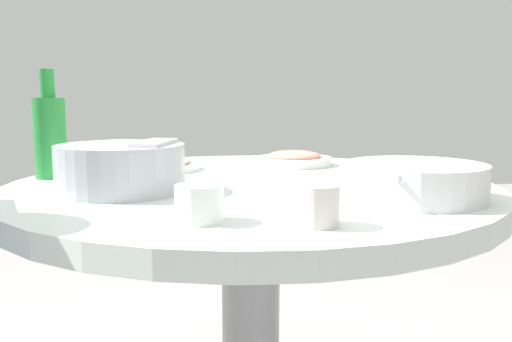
% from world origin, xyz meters
% --- Properties ---
extents(round_dining_table, '(1.11, 1.11, 0.76)m').
position_xyz_m(round_dining_table, '(0.00, 0.00, 0.64)').
color(round_dining_table, '#99999E').
rests_on(round_dining_table, ground).
extents(rice_bowl, '(0.26, 0.26, 0.11)m').
position_xyz_m(rice_bowl, '(0.08, -0.28, 0.81)').
color(rice_bowl, '#B2B5BA').
rests_on(rice_bowl, round_dining_table).
extents(soup_bowl, '(0.27, 0.27, 0.07)m').
position_xyz_m(soup_bowl, '(0.26, 0.28, 0.79)').
color(soup_bowl, silver).
rests_on(soup_bowl, round_dining_table).
extents(dish_noodles, '(0.23, 0.23, 0.04)m').
position_xyz_m(dish_noodles, '(-0.24, -0.22, 0.78)').
color(dish_noodles, white).
rests_on(dish_noodles, round_dining_table).
extents(dish_shrimp, '(0.22, 0.22, 0.04)m').
position_xyz_m(dish_shrimp, '(-0.28, 0.17, 0.78)').
color(dish_shrimp, silver).
rests_on(dish_shrimp, round_dining_table).
extents(dish_greens, '(0.19, 0.19, 0.05)m').
position_xyz_m(dish_greens, '(-0.02, 0.43, 0.78)').
color(dish_greens, white).
rests_on(dish_greens, round_dining_table).
extents(green_bottle, '(0.08, 0.08, 0.26)m').
position_xyz_m(green_bottle, '(-0.14, -0.47, 0.87)').
color(green_bottle, '#298E38').
rests_on(green_bottle, round_dining_table).
extents(tea_cup_near, '(0.08, 0.08, 0.06)m').
position_xyz_m(tea_cup_near, '(0.37, -0.14, 0.79)').
color(tea_cup_near, white).
rests_on(tea_cup_near, round_dining_table).
extents(tea_cup_far, '(0.07, 0.07, 0.06)m').
position_xyz_m(tea_cup_far, '(0.43, 0.03, 0.79)').
color(tea_cup_far, silver).
rests_on(tea_cup_far, round_dining_table).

